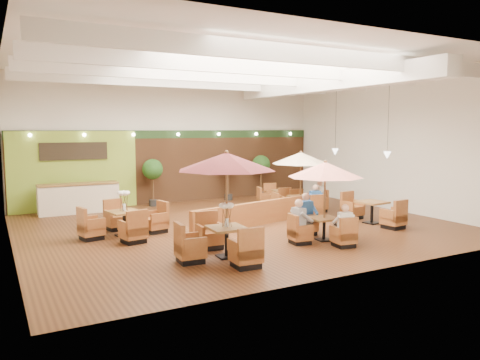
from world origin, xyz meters
TOP-DOWN VIEW (x-y plane):
  - room at (0.25, 1.22)m, footprint 14.04×14.00m
  - service_counter at (-4.40, 5.10)m, footprint 3.00×0.75m
  - booth_divider at (0.69, -0.21)m, footprint 5.70×1.53m
  - table_0 at (-2.24, -3.36)m, footprint 2.63×2.71m
  - table_1 at (1.13, -3.09)m, footprint 2.28×2.37m
  - table_2 at (3.14, 0.83)m, footprint 2.45×2.45m
  - table_3 at (-3.86, 0.29)m, footprint 2.74×2.74m
  - table_4 at (4.24, -1.89)m, footprint 0.97×2.69m
  - table_5 at (3.25, 2.63)m, footprint 1.71×2.45m
  - topiary_0 at (-1.33, 5.30)m, footprint 0.87×0.87m
  - topiary_1 at (2.29, 5.30)m, footprint 0.88×0.88m
  - topiary_2 at (4.05, 5.30)m, footprint 0.88×0.88m
  - diner_0 at (1.18, -3.96)m, footprint 0.40×0.35m
  - diner_1 at (1.18, -2.23)m, footprint 0.44×0.37m
  - diner_2 at (0.32, -3.09)m, footprint 0.32×0.41m
  - diner_3 at (3.14, -0.07)m, footprint 0.41×0.36m
  - diner_4 at (4.03, 0.83)m, footprint 0.32×0.40m

SIDE VIEW (x-z plane):
  - table_5 at x=3.25m, z-range -0.11..0.76m
  - table_4 at x=4.24m, z-range -0.12..0.87m
  - booth_divider at x=0.69m, z-range 0.00..0.81m
  - table_3 at x=-3.86m, z-range -0.35..1.21m
  - service_counter at x=-4.40m, z-range -0.01..1.17m
  - diner_0 at x=1.18m, z-range 0.36..1.12m
  - diner_3 at x=3.14m, z-range 0.36..1.14m
  - diner_4 at x=4.03m, z-range 0.36..1.15m
  - diner_2 at x=0.32m, z-range 0.35..1.19m
  - diner_1 at x=1.18m, z-range 0.35..1.20m
  - topiary_0 at x=-1.33m, z-range 0.50..2.52m
  - topiary_2 at x=4.05m, z-range 0.50..2.54m
  - topiary_1 at x=2.29m, z-range 0.50..2.55m
  - table_2 at x=3.14m, z-range 0.46..2.91m
  - table_1 at x=1.13m, z-range 0.53..2.92m
  - table_0 at x=-2.24m, z-range 0.58..3.33m
  - room at x=0.25m, z-range 0.87..6.39m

